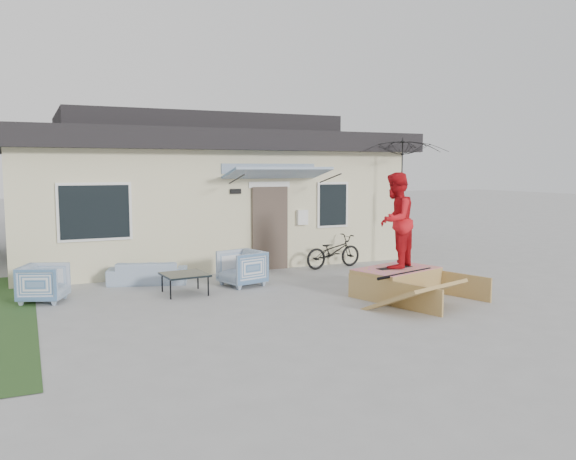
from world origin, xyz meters
name	(u,v)px	position (x,y,z in m)	size (l,w,h in m)	color
ground	(314,313)	(0.00, 0.00, 0.00)	(90.00, 90.00, 0.00)	#959595
house	(194,189)	(0.00, 7.99, 1.94)	(10.80, 8.49, 4.10)	beige
loveseat	(148,269)	(-2.18, 3.92, 0.34)	(1.72, 0.50, 0.67)	#3B6393
armchair_left	(44,281)	(-4.34, 2.93, 0.40)	(0.79, 0.74, 0.81)	#3B6393
armchair_right	(242,266)	(-0.34, 2.83, 0.43)	(0.83, 0.78, 0.86)	#3B6393
coffee_table	(185,284)	(-1.69, 2.52, 0.21)	(0.85, 0.85, 0.42)	black
bicycle	(333,248)	(2.58, 4.00, 0.52)	(0.57, 1.63, 1.04)	black
patio_umbrella	(402,199)	(4.43, 3.64, 1.75)	(2.79, 2.67, 2.20)	black
skate_ramp	(396,282)	(2.18, 0.64, 0.27)	(1.63, 2.17, 0.54)	#A37E43
skateboard	(394,267)	(2.17, 0.69, 0.57)	(0.81, 0.20, 0.05)	black
skater	(395,219)	(2.17, 0.69, 1.55)	(0.94, 0.73, 1.92)	red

